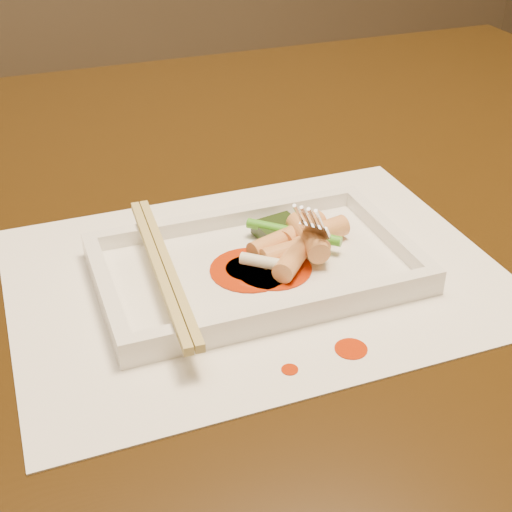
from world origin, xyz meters
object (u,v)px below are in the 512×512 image
object	(u,v)px
plate_base	(256,270)
table	(181,281)
fork	(328,163)
chopstick_a	(158,268)
placemat	(256,275)

from	to	relation	value
plate_base	table	bearing A→B (deg)	99.38
table	fork	distance (m)	0.25
chopstick_a	fork	distance (m)	0.16
plate_base	fork	bearing A→B (deg)	14.42
table	fork	xyz separation A→B (m)	(0.10, -0.14, 0.18)
placemat	chopstick_a	world-z (taller)	chopstick_a
table	chopstick_a	world-z (taller)	chopstick_a
placemat	plate_base	bearing A→B (deg)	0.00
chopstick_a	table	bearing A→B (deg)	70.70
plate_base	chopstick_a	distance (m)	0.08
table	plate_base	size ratio (longest dim) A/B	5.38
plate_base	fork	xyz separation A→B (m)	(0.07, 0.02, 0.08)
placemat	plate_base	size ratio (longest dim) A/B	1.54
placemat	plate_base	distance (m)	0.00
chopstick_a	fork	world-z (taller)	fork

